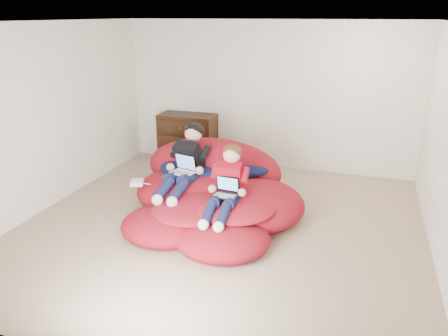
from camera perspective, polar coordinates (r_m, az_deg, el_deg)
room_shell at (r=5.57m, az=-0.37°, el=-5.56°), size 5.10×5.10×2.77m
dresser at (r=7.92m, az=-4.76°, el=3.82°), size 1.00×0.56×0.90m
beanbag_pile at (r=5.95m, az=-1.50°, el=-3.41°), size 2.50×2.50×0.94m
cream_pillow at (r=6.74m, az=-4.36°, el=2.53°), size 0.46×0.30×0.30m
older_boy at (r=5.91m, az=-4.97°, el=1.06°), size 0.42×1.21×0.82m
younger_boy at (r=5.27m, az=0.38°, el=-1.91°), size 0.33×0.99×0.78m
laptop_white at (r=5.85m, az=-5.30°, el=0.00°), size 0.34×0.32×0.22m
laptop_black at (r=5.28m, az=0.28°, el=-2.95°), size 0.31×0.27×0.22m
power_adapter at (r=6.03m, az=-11.27°, el=-1.89°), size 0.21×0.21×0.06m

